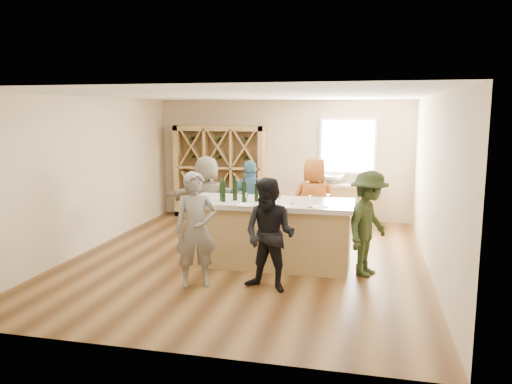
% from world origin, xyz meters
% --- Properties ---
extents(floor, '(6.00, 7.00, 0.10)m').
position_xyz_m(floor, '(0.00, 0.00, -0.05)').
color(floor, brown).
rests_on(floor, ground).
extents(ceiling, '(6.00, 7.00, 0.10)m').
position_xyz_m(ceiling, '(0.00, 0.00, 2.85)').
color(ceiling, white).
rests_on(ceiling, ground).
extents(wall_back, '(6.00, 0.10, 2.80)m').
position_xyz_m(wall_back, '(0.00, 3.55, 1.40)').
color(wall_back, '#C3AE8D').
rests_on(wall_back, ground).
extents(wall_front, '(6.00, 0.10, 2.80)m').
position_xyz_m(wall_front, '(0.00, -3.55, 1.40)').
color(wall_front, '#C3AE8D').
rests_on(wall_front, ground).
extents(wall_left, '(0.10, 7.00, 2.80)m').
position_xyz_m(wall_left, '(-3.05, 0.00, 1.40)').
color(wall_left, '#C3AE8D').
rests_on(wall_left, ground).
extents(wall_right, '(0.10, 7.00, 2.80)m').
position_xyz_m(wall_right, '(3.05, 0.00, 1.40)').
color(wall_right, '#C3AE8D').
rests_on(wall_right, ground).
extents(window_frame, '(1.30, 0.06, 1.30)m').
position_xyz_m(window_frame, '(1.50, 3.47, 1.75)').
color(window_frame, white).
rests_on(window_frame, wall_back).
extents(window_pane, '(1.18, 0.01, 1.18)m').
position_xyz_m(window_pane, '(1.50, 3.44, 1.75)').
color(window_pane, white).
rests_on(window_pane, wall_back).
extents(wine_rack, '(2.20, 0.45, 2.20)m').
position_xyz_m(wine_rack, '(-1.50, 3.27, 1.10)').
color(wine_rack, '#A4844E').
rests_on(wine_rack, floor).
extents(back_counter_base, '(1.60, 0.58, 0.86)m').
position_xyz_m(back_counter_base, '(1.40, 3.20, 0.43)').
color(back_counter_base, '#A4844E').
rests_on(back_counter_base, floor).
extents(back_counter_top, '(1.70, 0.62, 0.06)m').
position_xyz_m(back_counter_top, '(1.40, 3.20, 0.89)').
color(back_counter_top, '#B9AB98').
rests_on(back_counter_top, back_counter_base).
extents(sink, '(0.54, 0.54, 0.19)m').
position_xyz_m(sink, '(1.20, 3.20, 1.01)').
color(sink, silver).
rests_on(sink, back_counter_top).
extents(faucet, '(0.02, 0.02, 0.30)m').
position_xyz_m(faucet, '(1.20, 3.38, 1.07)').
color(faucet, silver).
rests_on(faucet, back_counter_top).
extents(tasting_counter_base, '(2.60, 1.00, 1.00)m').
position_xyz_m(tasting_counter_base, '(0.44, -0.20, 0.50)').
color(tasting_counter_base, '#A4844E').
rests_on(tasting_counter_base, floor).
extents(tasting_counter_top, '(2.72, 1.12, 0.08)m').
position_xyz_m(tasting_counter_top, '(0.44, -0.20, 1.04)').
color(tasting_counter_top, '#B9AB98').
rests_on(tasting_counter_top, tasting_counter_base).
extents(wine_bottle_a, '(0.08, 0.08, 0.27)m').
position_xyz_m(wine_bottle_a, '(-0.36, -0.33, 1.22)').
color(wine_bottle_a, black).
rests_on(wine_bottle_a, tasting_counter_top).
extents(wine_bottle_b, '(0.10, 0.10, 0.33)m').
position_xyz_m(wine_bottle_b, '(-0.30, -0.44, 1.24)').
color(wine_bottle_b, black).
rests_on(wine_bottle_b, tasting_counter_top).
extents(wine_bottle_c, '(0.10, 0.10, 0.33)m').
position_xyz_m(wine_bottle_c, '(-0.14, -0.28, 1.25)').
color(wine_bottle_c, black).
rests_on(wine_bottle_c, tasting_counter_top).
extents(wine_bottle_d, '(0.09, 0.09, 0.33)m').
position_xyz_m(wine_bottle_d, '(0.05, -0.42, 1.25)').
color(wine_bottle_d, black).
rests_on(wine_bottle_d, tasting_counter_top).
extents(wine_bottle_e, '(0.09, 0.09, 0.29)m').
position_xyz_m(wine_bottle_e, '(0.23, -0.31, 1.22)').
color(wine_bottle_e, black).
rests_on(wine_bottle_e, tasting_counter_top).
extents(wine_glass_a, '(0.07, 0.07, 0.19)m').
position_xyz_m(wine_glass_a, '(0.15, -0.65, 1.17)').
color(wine_glass_a, white).
rests_on(wine_glass_a, tasting_counter_top).
extents(wine_glass_b, '(0.08, 0.08, 0.16)m').
position_xyz_m(wine_glass_b, '(0.68, -0.69, 1.16)').
color(wine_glass_b, white).
rests_on(wine_glass_b, tasting_counter_top).
extents(wine_glass_c, '(0.08, 0.08, 0.19)m').
position_xyz_m(wine_glass_c, '(1.15, -0.63, 1.18)').
color(wine_glass_c, white).
rests_on(wine_glass_c, tasting_counter_top).
extents(wine_glass_d, '(0.08, 0.08, 0.17)m').
position_xyz_m(wine_glass_d, '(0.84, -0.38, 1.17)').
color(wine_glass_d, white).
rests_on(wine_glass_d, tasting_counter_top).
extents(wine_glass_e, '(0.08, 0.08, 0.17)m').
position_xyz_m(wine_glass_e, '(1.40, -0.43, 1.16)').
color(wine_glass_e, white).
rests_on(wine_glass_e, tasting_counter_top).
extents(tasting_menu_a, '(0.22, 0.29, 0.00)m').
position_xyz_m(tasting_menu_a, '(0.11, -0.64, 1.08)').
color(tasting_menu_a, white).
rests_on(tasting_menu_a, tasting_counter_top).
extents(tasting_menu_b, '(0.29, 0.36, 0.00)m').
position_xyz_m(tasting_menu_b, '(0.70, -0.63, 1.08)').
color(tasting_menu_b, white).
rests_on(tasting_menu_b, tasting_counter_top).
extents(tasting_menu_c, '(0.32, 0.37, 0.00)m').
position_xyz_m(tasting_menu_c, '(1.28, -0.55, 1.08)').
color(tasting_menu_c, white).
rests_on(tasting_menu_c, tasting_counter_top).
extents(person_near_left, '(0.74, 0.66, 1.69)m').
position_xyz_m(person_near_left, '(-0.41, -1.47, 0.84)').
color(person_near_left, slate).
rests_on(person_near_left, floor).
extents(person_near_right, '(0.87, 0.62, 1.62)m').
position_xyz_m(person_near_right, '(0.67, -1.41, 0.81)').
color(person_near_right, black).
rests_on(person_near_right, floor).
extents(person_server, '(0.88, 1.17, 1.65)m').
position_xyz_m(person_server, '(2.02, -0.41, 0.82)').
color(person_server, '#263319').
rests_on(person_server, floor).
extents(person_far_mid, '(1.06, 0.76, 1.64)m').
position_xyz_m(person_far_mid, '(-0.13, 0.76, 0.82)').
color(person_far_mid, '#335972').
rests_on(person_far_mid, floor).
extents(person_far_right, '(0.92, 0.67, 1.72)m').
position_xyz_m(person_far_right, '(1.04, 0.85, 0.86)').
color(person_far_right, '#994C19').
rests_on(person_far_right, floor).
extents(person_far_left, '(1.68, 0.92, 1.72)m').
position_xyz_m(person_far_left, '(-1.00, 0.79, 0.86)').
color(person_far_left, gray).
rests_on(person_far_left, floor).
extents(wine_glass_f, '(0.07, 0.07, 0.18)m').
position_xyz_m(wine_glass_f, '(0.39, -0.00, 1.17)').
color(wine_glass_f, white).
rests_on(wine_glass_f, tasting_counter_top).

